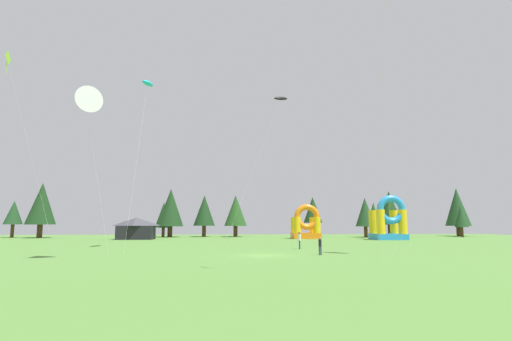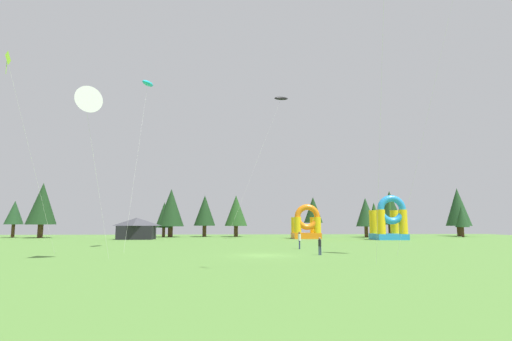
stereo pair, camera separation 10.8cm
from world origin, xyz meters
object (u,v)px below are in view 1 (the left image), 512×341
at_px(kite_white_delta, 86,102).
at_px(kite_black_parafoil, 281,99).
at_px(inflatable_blue_arch, 306,226).
at_px(festival_tent, 136,229).
at_px(person_far_side, 320,244).
at_px(inflatable_red_slide, 389,222).
at_px(kite_cyan_parafoil, 148,83).
at_px(kite_lime_diamond, 7,61).
at_px(person_left_edge, 300,239).

bearing_deg(kite_white_delta, kite_black_parafoil, 60.42).
xyz_separation_m(inflatable_blue_arch, festival_tent, (-29.05, -1.07, -0.36)).
distance_m(kite_black_parafoil, festival_tent, 33.17).
relative_size(person_far_side, inflatable_blue_arch, 0.26).
bearing_deg(festival_tent, kite_black_parafoil, -5.01).
height_order(kite_black_parafoil, festival_tent, kite_black_parafoil).
bearing_deg(person_far_side, kite_black_parafoil, 78.57).
bearing_deg(inflatable_red_slide, kite_black_parafoil, 174.39).
height_order(kite_cyan_parafoil, festival_tent, kite_cyan_parafoil).
height_order(kite_white_delta, kite_lime_diamond, kite_lime_diamond).
bearing_deg(inflatable_blue_arch, kite_cyan_parafoil, -131.56).
relative_size(kite_cyan_parafoil, festival_tent, 3.25).
xyz_separation_m(kite_lime_diamond, inflatable_blue_arch, (32.39, 35.47, -14.38)).
distance_m(kite_black_parafoil, inflatable_blue_arch, 22.75).
height_order(kite_cyan_parafoil, person_left_edge, kite_cyan_parafoil).
xyz_separation_m(kite_cyan_parafoil, festival_tent, (-6.41, 24.45, -16.57)).
distance_m(kite_black_parafoil, inflatable_red_slide, 27.74).
height_order(kite_lime_diamond, person_far_side, kite_lime_diamond).
distance_m(kite_white_delta, kite_black_parafoil, 42.04).
relative_size(kite_white_delta, festival_tent, 2.27).
relative_size(kite_white_delta, kite_cyan_parafoil, 0.70).
bearing_deg(kite_lime_diamond, festival_tent, 84.45).
distance_m(kite_cyan_parafoil, person_left_edge, 24.17).
distance_m(person_far_side, inflatable_blue_arch, 34.95).
relative_size(person_left_edge, inflatable_red_slide, 0.25).
bearing_deg(kite_white_delta, inflatable_blue_arch, 57.29).
xyz_separation_m(kite_white_delta, inflatable_blue_arch, (24.56, 38.24, -9.99)).
relative_size(kite_lime_diamond, inflatable_blue_arch, 2.88).
bearing_deg(kite_cyan_parafoil, kite_lime_diamond, -134.43).
bearing_deg(inflatable_blue_arch, kite_black_parafoil, -145.52).
xyz_separation_m(person_far_side, person_left_edge, (-0.43, 7.88, 0.17)).
bearing_deg(kite_black_parafoil, person_left_edge, -92.71).
xyz_separation_m(kite_lime_diamond, kite_black_parafoil, (27.71, 32.27, 7.65)).
bearing_deg(festival_tent, inflatable_blue_arch, 2.12).
bearing_deg(festival_tent, person_far_side, -54.68).
xyz_separation_m(kite_black_parafoil, person_far_side, (-0.68, -31.31, -23.28)).
bearing_deg(inflatable_red_slide, kite_lime_diamond, -146.01).
bearing_deg(inflatable_red_slide, kite_cyan_parafoil, -149.91).
height_order(kite_lime_diamond, inflatable_red_slide, kite_lime_diamond).
relative_size(inflatable_red_slide, festival_tent, 1.24).
relative_size(person_far_side, person_left_edge, 0.84).
relative_size(person_far_side, festival_tent, 0.26).
relative_size(kite_lime_diamond, kite_cyan_parafoil, 0.90).
relative_size(kite_cyan_parafoil, person_far_side, 12.38).
distance_m(kite_white_delta, kite_cyan_parafoil, 14.28).
height_order(kite_white_delta, person_far_side, kite_white_delta).
bearing_deg(person_far_side, inflatable_red_slide, 48.13).
height_order(kite_white_delta, inflatable_blue_arch, kite_white_delta).
height_order(kite_black_parafoil, inflatable_red_slide, kite_black_parafoil).
xyz_separation_m(kite_lime_diamond, kite_cyan_parafoil, (9.75, 9.95, 1.83)).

